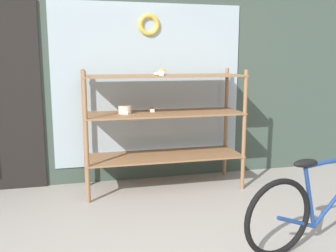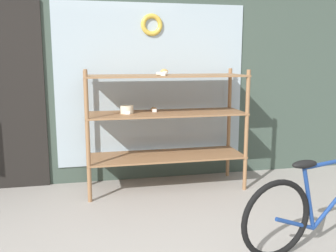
% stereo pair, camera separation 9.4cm
% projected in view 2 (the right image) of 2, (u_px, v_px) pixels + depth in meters
% --- Properties ---
extents(storefront_facade, '(6.24, 0.13, 3.19)m').
position_uv_depth(storefront_facade, '(131.00, 50.00, 4.39)').
color(storefront_facade, '#3D4C42').
rests_on(storefront_facade, ground_plane).
extents(display_case, '(1.76, 0.57, 1.35)m').
position_uv_depth(display_case, '(164.00, 117.00, 4.18)').
color(display_case, '#8E6642').
rests_on(display_case, ground_plane).
extents(bicycle, '(1.62, 0.48, 0.74)m').
position_uv_depth(bicycle, '(329.00, 205.00, 2.94)').
color(bicycle, black).
rests_on(bicycle, ground_plane).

